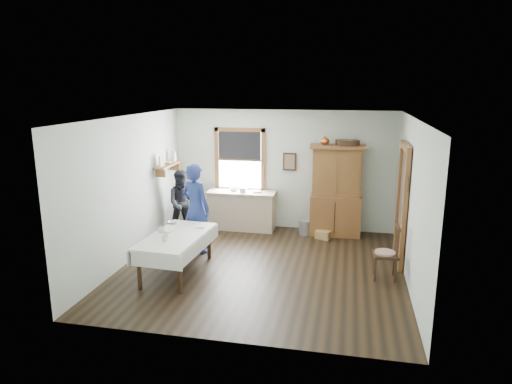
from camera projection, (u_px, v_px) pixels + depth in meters
room at (262, 195)px, 7.97m from camera, size 5.01×5.01×2.70m
window at (240, 156)px, 10.45m from camera, size 1.18×0.07×1.48m
doorway at (403, 201)px, 8.34m from camera, size 0.09×1.14×2.22m
wall_shelf at (168, 164)px, 9.85m from camera, size 0.24×1.00×0.44m
framed_picture at (290, 162)px, 10.24m from camera, size 0.30×0.04×0.40m
rug_beater at (408, 177)px, 7.69m from camera, size 0.01×0.27×0.27m
work_counter at (242, 210)px, 10.42m from camera, size 1.54×0.58×0.88m
china_hutch at (336, 191)px, 9.88m from camera, size 1.19×0.60×1.99m
dining_table at (177, 254)px, 7.97m from camera, size 1.02×1.79×0.70m
spindle_chair at (386, 252)px, 7.71m from camera, size 0.47×0.47×0.96m
pail at (305, 227)px, 10.10m from camera, size 0.29×0.29×0.31m
wicker_basket at (323, 235)px, 9.82m from camera, size 0.36×0.31×0.18m
woman_blue at (196, 211)px, 8.91m from camera, size 0.70×0.60×1.64m
figure_dark at (183, 205)px, 9.94m from camera, size 0.81×0.74×1.34m
table_cup_a at (161, 229)px, 8.05m from camera, size 0.17×0.17×0.11m
table_cup_b at (165, 238)px, 7.58m from camera, size 0.14×0.14×0.10m
table_bowl at (172, 222)px, 8.56m from camera, size 0.22×0.22×0.05m
counter_book at (252, 192)px, 10.24m from camera, size 0.23×0.26×0.02m
counter_bowl at (234, 189)px, 10.37m from camera, size 0.22×0.22×0.07m
shelf_bowl at (168, 162)px, 9.86m from camera, size 0.22×0.22×0.05m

